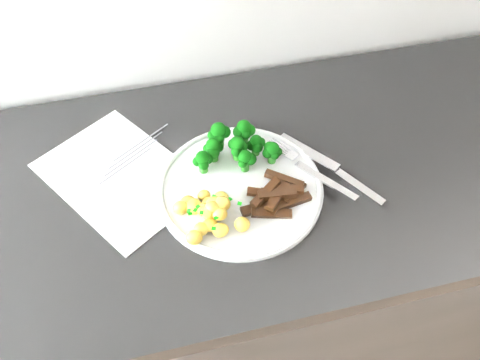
{
  "coord_description": "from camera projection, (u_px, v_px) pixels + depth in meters",
  "views": [
    {
      "loc": [
        -0.05,
        1.1,
        1.63
      ],
      "look_at": [
        0.09,
        1.65,
        0.93
      ],
      "focal_mm": 37.2,
      "sensor_mm": 36.0,
      "label": 1
    }
  ],
  "objects": [
    {
      "name": "potatoes",
      "position": [
        210.0,
        212.0,
        0.86
      ],
      "size": [
        0.12,
        0.11,
        0.05
      ],
      "color": "yellow",
      "rests_on": "plate"
    },
    {
      "name": "recipe_paper",
      "position": [
        120.0,
        175.0,
        0.94
      ],
      "size": [
        0.34,
        0.37,
        0.0
      ],
      "color": "white",
      "rests_on": "counter"
    },
    {
      "name": "broccoli",
      "position": [
        235.0,
        145.0,
        0.93
      ],
      "size": [
        0.17,
        0.1,
        0.07
      ],
      "color": "#1F5F16",
      "rests_on": "plate"
    },
    {
      "name": "knife",
      "position": [
        343.0,
        176.0,
        0.93
      ],
      "size": [
        0.15,
        0.21,
        0.03
      ],
      "color": "silver",
      "rests_on": "plate"
    },
    {
      "name": "beef_strips",
      "position": [
        277.0,
        196.0,
        0.89
      ],
      "size": [
        0.13,
        0.11,
        0.03
      ],
      "color": "black",
      "rests_on": "plate"
    },
    {
      "name": "counter",
      "position": [
        203.0,
        297.0,
        1.27
      ],
      "size": [
        2.39,
        0.6,
        0.9
      ],
      "color": "black",
      "rests_on": "ground"
    },
    {
      "name": "fork",
      "position": [
        313.0,
        171.0,
        0.93
      ],
      "size": [
        0.12,
        0.19,
        0.02
      ],
      "color": "silver",
      "rests_on": "plate"
    },
    {
      "name": "plate",
      "position": [
        240.0,
        187.0,
        0.92
      ],
      "size": [
        0.31,
        0.31,
        0.02
      ],
      "color": "white",
      "rests_on": "counter"
    }
  ]
}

